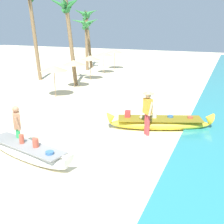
% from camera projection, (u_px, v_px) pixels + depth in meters
% --- Properties ---
extents(ground_plane, '(80.00, 80.00, 0.00)m').
position_uv_depth(ground_plane, '(53.00, 152.00, 9.68)').
color(ground_plane, beige).
extents(boat_white_foreground, '(3.92, 1.44, 0.82)m').
position_uv_depth(boat_white_foreground, '(27.00, 151.00, 9.09)').
color(boat_white_foreground, white).
rests_on(boat_white_foreground, ground).
extents(boat_yellow_midground, '(4.35, 2.27, 0.80)m').
position_uv_depth(boat_yellow_midground, '(159.00, 123.00, 11.72)').
color(boat_yellow_midground, yellow).
rests_on(boat_yellow_midground, ground).
extents(person_vendor_hatted, '(0.55, 0.51, 1.83)m').
position_uv_depth(person_vendor_hatted, '(148.00, 109.00, 10.88)').
color(person_vendor_hatted, '#B2383D').
rests_on(person_vendor_hatted, ground).
extents(person_tourist_customer, '(0.50, 0.54, 1.63)m').
position_uv_depth(person_tourist_customer, '(17.00, 126.00, 9.52)').
color(person_tourist_customer, green).
rests_on(person_tourist_customer, ground).
extents(parasol_row_0, '(1.60, 1.60, 1.91)m').
position_uv_depth(parasol_row_0, '(54.00, 68.00, 16.47)').
color(parasol_row_0, '#8E6B47').
rests_on(parasol_row_0, ground).
extents(parasol_row_1, '(1.60, 1.60, 1.91)m').
position_uv_depth(parasol_row_1, '(74.00, 63.00, 19.00)').
color(parasol_row_1, '#8E6B47').
rests_on(parasol_row_1, ground).
extents(parasol_row_2, '(1.60, 1.60, 1.91)m').
position_uv_depth(parasol_row_2, '(90.00, 58.00, 21.72)').
color(parasol_row_2, '#8E6B47').
rests_on(parasol_row_2, ground).
extents(parasol_row_3, '(1.60, 1.60, 1.91)m').
position_uv_depth(parasol_row_3, '(104.00, 54.00, 24.69)').
color(parasol_row_3, '#8E6B47').
rests_on(parasol_row_3, ground).
extents(parasol_row_4, '(1.60, 1.60, 1.91)m').
position_uv_depth(parasol_row_4, '(115.00, 51.00, 27.19)').
color(parasol_row_4, '#8E6B47').
rests_on(parasol_row_4, ground).
extents(palm_tree_tall_inland, '(2.62, 2.97, 4.91)m').
position_uv_depth(palm_tree_tall_inland, '(86.00, 28.00, 25.88)').
color(palm_tree_tall_inland, brown).
rests_on(palm_tree_tall_inland, ground).
extents(palm_tree_leaning_seaward, '(2.60, 2.65, 7.01)m').
position_uv_depth(palm_tree_leaning_seaward, '(30.00, 5.00, 20.73)').
color(palm_tree_leaning_seaward, brown).
rests_on(palm_tree_leaning_seaward, ground).
extents(palm_tree_mid_cluster, '(2.59, 2.50, 5.77)m').
position_uv_depth(palm_tree_mid_cluster, '(87.00, 20.00, 27.32)').
color(palm_tree_mid_cluster, brown).
rests_on(palm_tree_mid_cluster, ground).
extents(palm_tree_far_behind, '(2.41, 2.30, 6.11)m').
position_uv_depth(palm_tree_far_behind, '(67.00, 16.00, 19.04)').
color(palm_tree_far_behind, brown).
rests_on(palm_tree_far_behind, ground).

